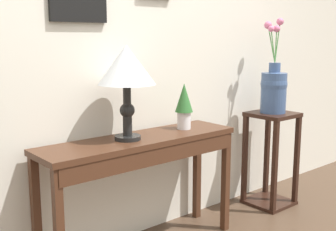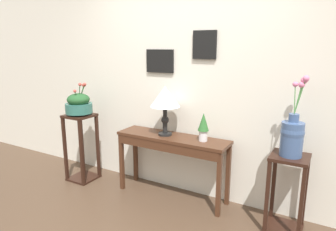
# 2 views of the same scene
# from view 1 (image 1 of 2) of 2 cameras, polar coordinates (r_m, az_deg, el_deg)

# --- Properties ---
(back_wall_with_art) EXTENTS (9.00, 0.13, 2.80)m
(back_wall_with_art) POSITION_cam_1_polar(r_m,az_deg,el_deg) (2.80, -6.11, 11.52)
(back_wall_with_art) COLOR silver
(back_wall_with_art) RESTS_ON ground
(console_table) EXTENTS (1.31, 0.35, 0.74)m
(console_table) POSITION_cam_1_polar(r_m,az_deg,el_deg) (2.62, -3.40, -5.37)
(console_table) COLOR #472819
(console_table) RESTS_ON ground
(table_lamp) EXTENTS (0.34, 0.34, 0.56)m
(table_lamp) POSITION_cam_1_polar(r_m,az_deg,el_deg) (2.49, -5.58, 6.23)
(table_lamp) COLOR black
(table_lamp) RESTS_ON console_table
(potted_plant_on_console) EXTENTS (0.12, 0.12, 0.30)m
(potted_plant_on_console) POSITION_cam_1_polar(r_m,az_deg,el_deg) (2.82, 2.16, 1.59)
(potted_plant_on_console) COLOR silver
(potted_plant_on_console) RESTS_ON console_table
(pedestal_stand_right) EXTENTS (0.34, 0.34, 0.76)m
(pedestal_stand_right) POSITION_cam_1_polar(r_m,az_deg,el_deg) (3.54, 13.57, -5.69)
(pedestal_stand_right) COLOR black
(pedestal_stand_right) RESTS_ON ground
(flower_vase_tall_right) EXTENTS (0.21, 0.25, 0.73)m
(flower_vase_tall_right) POSITION_cam_1_polar(r_m,az_deg,el_deg) (3.43, 13.97, 3.78)
(flower_vase_tall_right) COLOR #3D5684
(flower_vase_tall_right) RESTS_ON pedestal_stand_right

